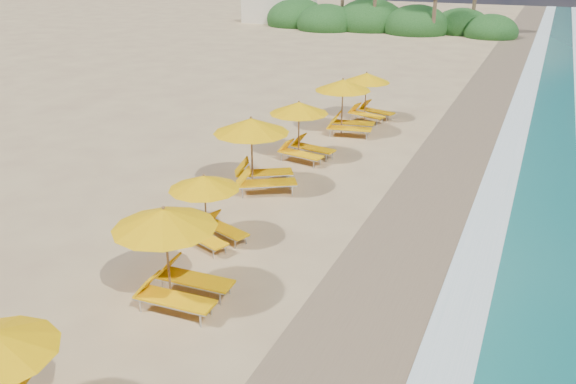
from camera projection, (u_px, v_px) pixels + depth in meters
ground at (288, 229)px, 18.07m from camera, size 160.00×160.00×0.00m
wet_sand at (420, 254)px, 16.59m from camera, size 4.00×160.00×0.01m
surf_foam at (523, 273)px, 15.58m from camera, size 4.00×160.00×0.01m
station_1 at (6, 379)px, 9.96m from camera, size 2.53×2.38×2.20m
station_2 at (174, 250)px, 13.85m from camera, size 2.73×2.54×2.48m
station_3 at (209, 205)px, 16.84m from camera, size 2.64×2.59×2.06m
station_4 at (258, 149)px, 20.46m from camera, size 3.57×3.57×2.65m
station_5 at (303, 127)px, 23.47m from camera, size 2.86×2.74×2.37m
station_6 at (347, 103)px, 26.66m from camera, size 3.01×2.87×2.55m
station_7 at (369, 93)px, 28.90m from camera, size 2.95×2.87×2.35m
treeline at (379, 20)px, 59.90m from camera, size 25.80×8.80×9.74m
beach_building at (280, 9)px, 66.31m from camera, size 7.00×5.00×2.80m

